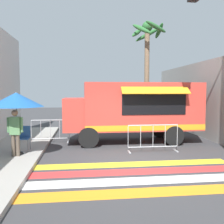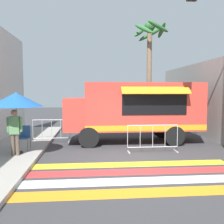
% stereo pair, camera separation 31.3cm
% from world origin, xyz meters
% --- Properties ---
extents(ground_plane, '(60.00, 60.00, 0.00)m').
position_xyz_m(ground_plane, '(0.00, 0.00, 0.00)').
color(ground_plane, '#38383A').
extents(concrete_wall_right, '(0.20, 16.00, 3.91)m').
position_xyz_m(concrete_wall_right, '(4.61, 3.00, 1.95)').
color(concrete_wall_right, gray).
rests_on(concrete_wall_right, ground_plane).
extents(crosswalk_painted, '(6.40, 2.84, 0.01)m').
position_xyz_m(crosswalk_painted, '(0.00, -1.19, 0.00)').
color(crosswalk_painted, orange).
rests_on(crosswalk_painted, ground_plane).
extents(food_truck, '(6.18, 2.69, 2.76)m').
position_xyz_m(food_truck, '(0.64, 3.54, 1.61)').
color(food_truck, '#D13D33').
rests_on(food_truck, ground_plane).
extents(traffic_signal_pole, '(5.11, 0.29, 6.72)m').
position_xyz_m(traffic_signal_pole, '(2.79, 0.26, 4.59)').
color(traffic_signal_pole, '#515456').
rests_on(traffic_signal_pole, ground_plane).
extents(patio_umbrella, '(1.88, 1.88, 2.19)m').
position_xyz_m(patio_umbrella, '(-3.91, 1.20, 2.07)').
color(patio_umbrella, black).
rests_on(patio_umbrella, sidewalk_left).
extents(folding_chair, '(0.46, 0.46, 0.92)m').
position_xyz_m(folding_chair, '(-3.83, 1.77, 0.69)').
color(folding_chair, '#4C4C51').
rests_on(folding_chair, sidewalk_left).
extents(vendor_person, '(0.53, 0.21, 1.60)m').
position_xyz_m(vendor_person, '(-3.90, 0.93, 1.04)').
color(vendor_person, brown).
rests_on(vendor_person, sidewalk_left).
extents(barricade_front, '(2.01, 0.44, 1.07)m').
position_xyz_m(barricade_front, '(1.13, 1.54, 0.53)').
color(barricade_front, '#B7BABF').
rests_on(barricade_front, ground_plane).
extents(barricade_side, '(1.72, 0.44, 1.07)m').
position_xyz_m(barricade_side, '(-3.09, 3.79, 0.52)').
color(barricade_side, '#B7BABF').
rests_on(barricade_side, ground_plane).
extents(palm_tree, '(2.04, 2.23, 6.34)m').
position_xyz_m(palm_tree, '(2.13, 6.30, 4.63)').
color(palm_tree, '#7A664C').
rests_on(palm_tree, ground_plane).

